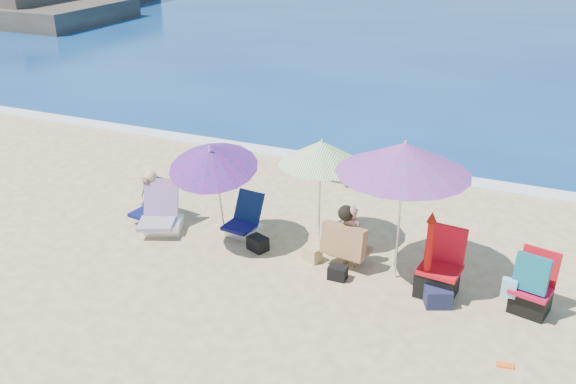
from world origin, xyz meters
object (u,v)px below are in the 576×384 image
at_px(camp_chair_left, 438,275).
at_px(umbrella_turquoise, 404,158).
at_px(umbrella_striped, 321,153).
at_px(chair_navy, 244,224).
at_px(camp_chair_right, 531,291).
at_px(furled_umbrella, 429,252).
at_px(umbrella_blue, 212,157).
at_px(person_left, 150,199).
at_px(chair_rainbow, 162,218).
at_px(person_center, 348,237).

bearing_deg(camp_chair_left, umbrella_turquoise, 164.42).
distance_m(umbrella_striped, camp_chair_left, 2.56).
height_order(umbrella_turquoise, umbrella_striped, umbrella_turquoise).
distance_m(chair_navy, camp_chair_right, 4.59).
distance_m(umbrella_turquoise, furled_umbrella, 1.32).
height_order(furled_umbrella, chair_navy, furled_umbrella).
bearing_deg(camp_chair_left, umbrella_blue, -179.41).
distance_m(umbrella_striped, person_left, 3.18).
height_order(umbrella_striped, furled_umbrella, umbrella_striped).
bearing_deg(chair_rainbow, furled_umbrella, -3.75).
relative_size(umbrella_blue, furled_umbrella, 1.40).
xyz_separation_m(chair_rainbow, camp_chair_left, (4.68, -0.11, 0.07)).
bearing_deg(furled_umbrella, person_left, 174.27).
bearing_deg(person_center, camp_chair_right, -4.25).
bearing_deg(umbrella_turquoise, camp_chair_left, -15.58).
height_order(furled_umbrella, person_left, furled_umbrella).
bearing_deg(chair_navy, camp_chair_left, -9.26).
relative_size(umbrella_turquoise, camp_chair_right, 2.34).
bearing_deg(umbrella_turquoise, chair_navy, 172.33).
bearing_deg(umbrella_striped, chair_rainbow, -165.46).
height_order(umbrella_blue, furled_umbrella, umbrella_blue).
distance_m(umbrella_turquoise, chair_navy, 3.20).
xyz_separation_m(furled_umbrella, chair_rainbow, (-4.54, 0.30, -0.52)).
xyz_separation_m(chair_navy, camp_chair_left, (3.34, -0.54, 0.11)).
bearing_deg(person_center, chair_rainbow, -177.84).
relative_size(umbrella_striped, chair_rainbow, 1.83).
distance_m(chair_navy, person_center, 1.97).
bearing_deg(chair_rainbow, person_center, 2.16).
bearing_deg(furled_umbrella, person_center, 161.86).
xyz_separation_m(camp_chair_right, person_center, (-2.64, 0.20, 0.15)).
bearing_deg(umbrella_turquoise, person_center, 176.28).
distance_m(chair_rainbow, person_left, 0.45).
height_order(umbrella_striped, camp_chair_left, umbrella_striped).
relative_size(umbrella_striped, camp_chair_right, 1.94).
distance_m(umbrella_blue, chair_rainbow, 1.75).
bearing_deg(umbrella_turquoise, furled_umbrella, -35.36).
relative_size(camp_chair_right, person_left, 0.98).
bearing_deg(umbrella_blue, camp_chair_right, 0.87).
relative_size(chair_rainbow, camp_chair_left, 1.00).
bearing_deg(person_center, umbrella_blue, -172.80).
bearing_deg(umbrella_turquoise, person_left, 178.43).
height_order(chair_rainbow, camp_chair_left, camp_chair_left).
bearing_deg(umbrella_striped, furled_umbrella, -26.42).
xyz_separation_m(umbrella_striped, person_left, (-2.94, -0.48, -1.12)).
xyz_separation_m(furled_umbrella, camp_chair_left, (0.13, 0.19, -0.45)).
bearing_deg(camp_chair_left, camp_chair_right, 1.69).
relative_size(umbrella_blue, camp_chair_right, 2.06).
xyz_separation_m(umbrella_turquoise, umbrella_blue, (-2.89, -0.22, -0.34)).
bearing_deg(chair_rainbow, camp_chair_right, -0.71).
xyz_separation_m(chair_rainbow, person_left, (-0.35, 0.19, 0.21)).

